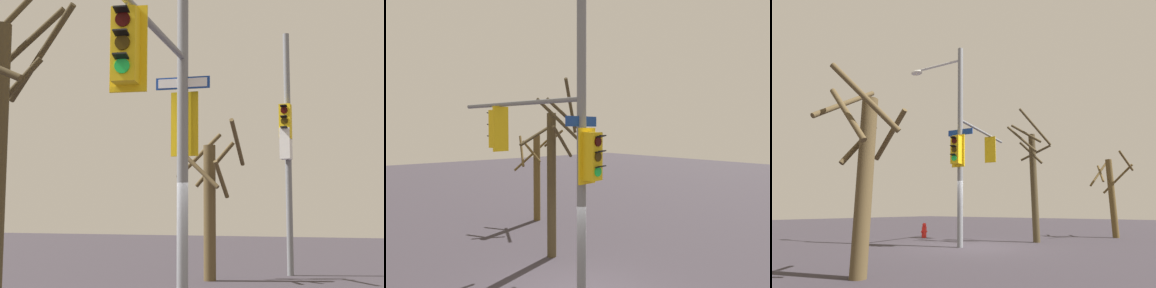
# 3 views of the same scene
# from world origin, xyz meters

# --- Properties ---
(main_signal_pole_assembly) EXTENTS (5.33, 3.15, 8.23)m
(main_signal_pole_assembly) POSITION_xyz_m (-0.26, -0.54, 4.42)
(main_signal_pole_assembly) COLOR slate
(main_signal_pole_assembly) RESTS_ON ground
(secondary_pole_assembly) EXTENTS (0.75, 0.37, 7.77)m
(secondary_pole_assembly) POSITION_xyz_m (8.09, -0.52, 4.14)
(secondary_pole_assembly) COLOR slate
(secondary_pole_assembly) RESTS_ON ground
(bare_tree_behind_pole) EXTENTS (1.84, 2.09, 4.56)m
(bare_tree_behind_pole) POSITION_xyz_m (5.92, 1.25, 2.28)
(bare_tree_behind_pole) COLOR brown
(bare_tree_behind_pole) RESTS_ON ground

